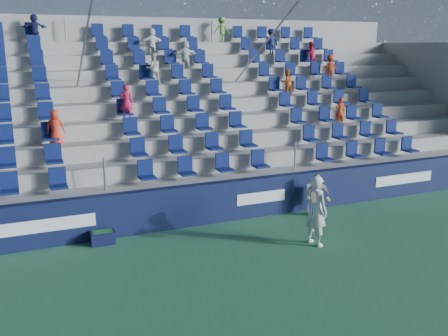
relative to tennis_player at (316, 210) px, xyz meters
name	(u,v)px	position (x,y,z in m)	size (l,w,h in m)	color
ground	(262,264)	(-1.80, -0.53, -0.93)	(70.00, 70.00, 0.00)	#2F6F48
sponsor_wall	(213,203)	(-1.80, 2.62, -0.33)	(24.00, 0.32, 1.20)	#10173B
grandstand	(162,126)	(-1.81, 7.71, 1.20)	(24.00, 8.17, 6.63)	#9A9A95
tennis_player	(316,210)	(0.00, 0.00, 0.00)	(0.71, 0.78, 1.86)	silver
line_judge_chair	(314,197)	(1.36, 2.11, -0.40)	(0.49, 0.50, 0.93)	white
line_judge	(317,195)	(1.36, 1.97, -0.29)	(0.76, 0.32, 1.29)	tan
ball_bin	(103,237)	(-5.08, 2.22, -0.75)	(0.63, 0.43, 0.34)	#0E1236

